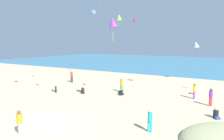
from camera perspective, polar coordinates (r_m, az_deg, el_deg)
The scene contains 18 objects.
ground_plane at distance 22.57m, azimuth 1.34°, elevation -6.70°, with size 120.00×120.00×0.00m, color #C6B58C.
ocean_water at distance 64.99m, azimuth 20.24°, elevation 2.17°, with size 120.00×60.00×0.05m, color teal.
beach_chair_mid_beach at distance 21.59m, azimuth 2.71°, elevation -6.72°, with size 0.79×0.80×0.51m.
cooler_box at distance 23.98m, azimuth 22.36°, elevation -6.14°, with size 0.37×0.57×0.22m.
person_0 at distance 29.11m, azimuth -11.76°, elevation -1.63°, with size 0.46×0.46×1.72m.
person_1 at distance 13.34m, azimuth -25.53°, elevation -13.41°, with size 0.41×0.41×1.62m.
person_2 at distance 12.88m, azimuth 11.07°, elevation -13.96°, with size 0.29×0.29×1.47m.
person_3 at distance 19.77m, azimuth 27.00°, elevation -6.77°, with size 0.45×0.45×1.63m.
person_4 at distance 22.64m, azimuth 2.82°, elevation -4.14°, with size 0.37×0.37×1.68m.
person_5 at distance 16.99m, azimuth 28.22°, elevation -11.36°, with size 0.60×0.73×0.81m.
person_6 at distance 22.53m, azimuth -8.55°, elevation -6.05°, with size 0.65×0.68×0.78m.
person_7 at distance 23.45m, azimuth -16.20°, elevation -4.17°, with size 0.43×0.43×1.58m.
person_8 at distance 21.63m, azimuth 23.04°, elevation -5.42°, with size 0.36×0.36×1.60m.
kite_white at distance 31.54m, azimuth 23.49°, elevation 6.85°, with size 1.09×0.94×1.44m.
kite_lime at distance 19.87m, azimuth 2.11°, elevation 15.19°, with size 0.77×0.76×1.12m.
kite_purple at distance 16.82m, azimuth 0.28°, elevation 13.77°, with size 0.89×0.74×2.06m.
kite_red at distance 34.16m, azimuth 6.41°, elevation 14.15°, with size 0.72×0.22×1.71m.
kite_blue at distance 43.25m, azimuth -5.34°, elevation 16.59°, with size 0.70×0.97×1.49m.
Camera 1 is at (10.30, -9.31, 5.53)m, focal length 31.17 mm.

